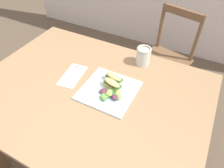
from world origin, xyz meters
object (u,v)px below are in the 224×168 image
Objects in this scene: chair_wooden_far at (165,59)px; mason_jar_iced_tea at (143,57)px; fork_on_napkin at (74,73)px; plate_lunch at (109,90)px; sandwich_half_back at (114,78)px; dining_table at (90,104)px; sandwich_half_front at (112,84)px.

chair_wooden_far is 7.48× the size of mason_jar_iced_tea.
fork_on_napkin is at bearing -138.65° from mason_jar_iced_tea.
plate_lunch is (-0.13, -0.83, 0.30)m from chair_wooden_far.
sandwich_half_back is 0.97× the size of mason_jar_iced_tea.
sandwich_half_back is 0.27m from mason_jar_iced_tea.
sandwich_half_back is at bearing 9.29° from fork_on_napkin.
mason_jar_iced_tea reaches higher than sandwich_half_back.
chair_wooden_far is 0.62m from mason_jar_iced_tea.
dining_table is 0.21m from fork_on_napkin.
chair_wooden_far is at bearing 81.26° from plate_lunch.
sandwich_half_front is 1.00× the size of sandwich_half_back.
fork_on_napkin is at bearing 178.13° from sandwich_half_front.
mason_jar_iced_tea is at bearing -95.91° from chair_wooden_far.
chair_wooden_far is at bearing 84.09° from mason_jar_iced_tea.
fork_on_napkin is 0.45m from mason_jar_iced_tea.
chair_wooden_far is 2.96× the size of plate_lunch.
plate_lunch is at bearing -6.41° from fork_on_napkin.
mason_jar_iced_tea is (0.06, 0.30, 0.01)m from sandwich_half_front.
sandwich_half_back reaches higher than dining_table.
plate_lunch is 0.04m from sandwich_half_front.
dining_table is 0.44m from mason_jar_iced_tea.
sandwich_half_back reaches higher than fork_on_napkin.
sandwich_half_front is at bearing -71.71° from sandwich_half_back.
chair_wooden_far is at bearing 81.78° from sandwich_half_front.
plate_lunch is (0.10, 0.05, 0.12)m from dining_table.
dining_table is at bearing -25.88° from fork_on_napkin.
dining_table is 0.16m from plate_lunch.
dining_table is 0.20m from sandwich_half_front.
sandwich_half_front is 0.31m from mason_jar_iced_tea.
plate_lunch is 0.33m from mason_jar_iced_tea.
fork_on_napkin is (-0.39, -0.80, 0.30)m from chair_wooden_far.
chair_wooden_far is at bearing 80.04° from sandwich_half_back.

